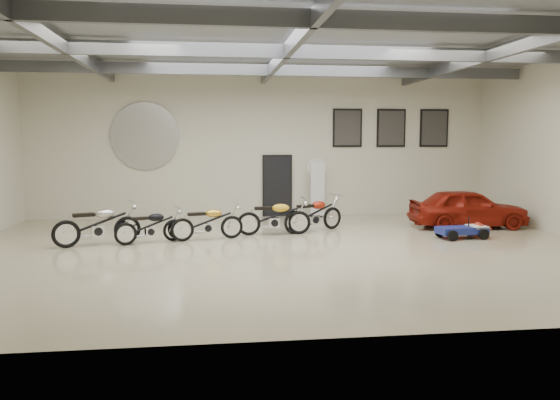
{
  "coord_description": "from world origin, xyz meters",
  "views": [
    {
      "loc": [
        -1.79,
        -13.0,
        2.68
      ],
      "look_at": [
        0.0,
        1.2,
        1.1
      ],
      "focal_mm": 35.0,
      "sensor_mm": 36.0,
      "label": 1
    }
  ],
  "objects": [
    {
      "name": "logo_plaque",
      "position": [
        -4.0,
        5.95,
        2.8
      ],
      "size": [
        2.3,
        0.06,
        1.16
      ],
      "primitive_type": null,
      "color": "silver",
      "rests_on": "back_wall"
    },
    {
      "name": "banner_stand",
      "position": [
        1.85,
        5.5,
        0.95
      ],
      "size": [
        0.55,
        0.32,
        1.89
      ],
      "primitive_type": null,
      "rotation": [
        0.0,
        0.0,
        0.24
      ],
      "color": "white",
      "rests_on": "floor"
    },
    {
      "name": "ceiling",
      "position": [
        0.0,
        0.0,
        5.0
      ],
      "size": [
        16.0,
        12.0,
        0.01
      ],
      "primitive_type": "cube",
      "color": "gray",
      "rests_on": "back_wall"
    },
    {
      "name": "vintage_car",
      "position": [
        6.0,
        2.71,
        0.6
      ],
      "size": [
        1.64,
        3.6,
        1.2
      ],
      "primitive_type": "imported",
      "rotation": [
        0.0,
        0.0,
        1.51
      ],
      "color": "maroon",
      "rests_on": "floor"
    },
    {
      "name": "back_wall",
      "position": [
        0.0,
        6.0,
        2.5
      ],
      "size": [
        16.0,
        0.02,
        5.0
      ],
      "primitive_type": "cube",
      "color": "beige",
      "rests_on": "floor"
    },
    {
      "name": "motorcycle_silver",
      "position": [
        -4.7,
        1.2,
        0.56
      ],
      "size": [
        2.25,
        1.41,
        1.12
      ],
      "primitive_type": null,
      "rotation": [
        0.0,
        0.0,
        0.38
      ],
      "color": "silver",
      "rests_on": "floor"
    },
    {
      "name": "floor",
      "position": [
        0.0,
        0.0,
        0.0
      ],
      "size": [
        16.0,
        12.0,
        0.01
      ],
      "primitive_type": "cube",
      "color": "#B7AE8C",
      "rests_on": "ground"
    },
    {
      "name": "go_kart",
      "position": [
        5.12,
        0.99,
        0.3
      ],
      "size": [
        1.73,
        0.92,
        0.6
      ],
      "primitive_type": null,
      "rotation": [
        0.0,
        0.0,
        0.11
      ],
      "color": "navy",
      "rests_on": "floor"
    },
    {
      "name": "motorcycle_gold",
      "position": [
        -1.92,
        1.59,
        0.5
      ],
      "size": [
        2.01,
        1.01,
        1.0
      ],
      "primitive_type": null,
      "rotation": [
        0.0,
        0.0,
        0.22
      ],
      "color": "silver",
      "rests_on": "floor"
    },
    {
      "name": "motorcycle_yellow",
      "position": [
        -0.05,
        2.16,
        0.54
      ],
      "size": [
        2.08,
        0.7,
        1.07
      ],
      "primitive_type": null,
      "rotation": [
        0.0,
        0.0,
        0.03
      ],
      "color": "silver",
      "rests_on": "floor"
    },
    {
      "name": "poster_right",
      "position": [
        6.2,
        5.96,
        3.1
      ],
      "size": [
        1.05,
        0.08,
        1.35
      ],
      "primitive_type": null,
      "color": "black",
      "rests_on": "back_wall"
    },
    {
      "name": "motorcycle_red",
      "position": [
        1.17,
        2.59,
        0.54
      ],
      "size": [
        2.12,
        1.55,
        1.08
      ],
      "primitive_type": null,
      "rotation": [
        0.0,
        0.0,
        0.5
      ],
      "color": "silver",
      "rests_on": "floor"
    },
    {
      "name": "motorcycle_black",
      "position": [
        -3.4,
        1.32,
        0.47
      ],
      "size": [
        1.88,
        1.15,
        0.93
      ],
      "primitive_type": null,
      "rotation": [
        0.0,
        0.0,
        0.36
      ],
      "color": "silver",
      "rests_on": "floor"
    },
    {
      "name": "ceiling_beams",
      "position": [
        0.0,
        0.0,
        4.75
      ],
      "size": [
        15.8,
        11.8,
        0.32
      ],
      "primitive_type": null,
      "color": "#505157",
      "rests_on": "ceiling"
    },
    {
      "name": "poster_mid",
      "position": [
        4.6,
        5.96,
        3.1
      ],
      "size": [
        1.05,
        0.08,
        1.35
      ],
      "primitive_type": null,
      "color": "black",
      "rests_on": "back_wall"
    },
    {
      "name": "oil_sign",
      "position": [
        1.9,
        5.95,
        1.7
      ],
      "size": [
        0.72,
        0.1,
        0.72
      ],
      "primitive_type": null,
      "color": "white",
      "rests_on": "back_wall"
    },
    {
      "name": "door",
      "position": [
        0.5,
        5.95,
        1.05
      ],
      "size": [
        0.92,
        0.08,
        2.1
      ],
      "primitive_type": "cube",
      "color": "black",
      "rests_on": "back_wall"
    },
    {
      "name": "poster_left",
      "position": [
        3.0,
        5.96,
        3.1
      ],
      "size": [
        1.05,
        0.08,
        1.35
      ],
      "primitive_type": null,
      "color": "black",
      "rests_on": "back_wall"
    }
  ]
}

